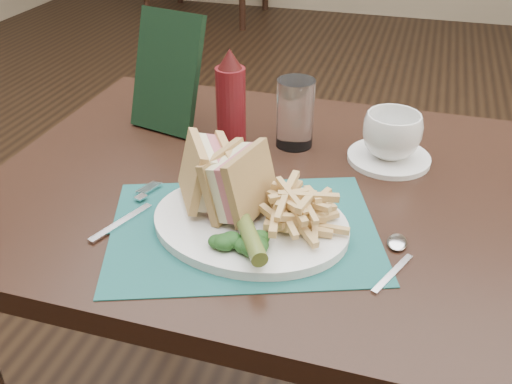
% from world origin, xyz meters
% --- Properties ---
extents(floor, '(7.00, 7.00, 0.00)m').
position_xyz_m(floor, '(0.00, 0.00, 0.00)').
color(floor, black).
rests_on(floor, ground).
extents(wall_back, '(6.00, 0.00, 6.00)m').
position_xyz_m(wall_back, '(0.00, 3.50, 0.00)').
color(wall_back, tan).
rests_on(wall_back, ground).
extents(table_main, '(0.90, 0.75, 0.75)m').
position_xyz_m(table_main, '(0.00, -0.50, 0.38)').
color(table_main, black).
rests_on(table_main, ground).
extents(placemat, '(0.47, 0.40, 0.00)m').
position_xyz_m(placemat, '(0.03, -0.65, 0.75)').
color(placemat, '#19524F').
rests_on(placemat, table_main).
extents(plate, '(0.32, 0.27, 0.01)m').
position_xyz_m(plate, '(0.04, -0.65, 0.76)').
color(plate, white).
rests_on(plate, placemat).
extents(sandwich_half_a, '(0.12, 0.13, 0.11)m').
position_xyz_m(sandwich_half_a, '(-0.06, -0.63, 0.82)').
color(sandwich_half_a, tan).
rests_on(sandwich_half_a, plate).
extents(sandwich_half_b, '(0.10, 0.12, 0.11)m').
position_xyz_m(sandwich_half_b, '(-0.00, -0.63, 0.82)').
color(sandwich_half_b, tan).
rests_on(sandwich_half_b, plate).
extents(kale_garnish, '(0.11, 0.08, 0.03)m').
position_xyz_m(kale_garnish, '(0.04, -0.71, 0.78)').
color(kale_garnish, '#153914').
rests_on(kale_garnish, plate).
extents(pickle_spear, '(0.08, 0.12, 0.03)m').
position_xyz_m(pickle_spear, '(0.06, -0.71, 0.79)').
color(pickle_spear, '#4C5E23').
rests_on(pickle_spear, plate).
extents(fries_pile, '(0.18, 0.20, 0.06)m').
position_xyz_m(fries_pile, '(0.11, -0.64, 0.80)').
color(fries_pile, tan).
rests_on(fries_pile, plate).
extents(fork, '(0.09, 0.17, 0.01)m').
position_xyz_m(fork, '(-0.15, -0.66, 0.76)').
color(fork, silver).
rests_on(fork, placemat).
extents(spoon, '(0.09, 0.15, 0.01)m').
position_xyz_m(spoon, '(0.25, -0.67, 0.76)').
color(spoon, silver).
rests_on(spoon, table_main).
extents(saucer, '(0.20, 0.20, 0.01)m').
position_xyz_m(saucer, '(0.22, -0.37, 0.76)').
color(saucer, white).
rests_on(saucer, table_main).
extents(coffee_cup, '(0.13, 0.13, 0.08)m').
position_xyz_m(coffee_cup, '(0.22, -0.37, 0.80)').
color(coffee_cup, white).
rests_on(coffee_cup, saucer).
extents(drinking_glass, '(0.09, 0.09, 0.13)m').
position_xyz_m(drinking_glass, '(0.04, -0.36, 0.81)').
color(drinking_glass, white).
rests_on(drinking_glass, table_main).
extents(ketchup_bottle, '(0.07, 0.07, 0.19)m').
position_xyz_m(ketchup_bottle, '(-0.08, -0.39, 0.84)').
color(ketchup_bottle, '#540E13').
rests_on(ketchup_bottle, table_main).
extents(check_presenter, '(0.16, 0.12, 0.23)m').
position_xyz_m(check_presenter, '(-0.22, -0.35, 0.86)').
color(check_presenter, black).
rests_on(check_presenter, table_main).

